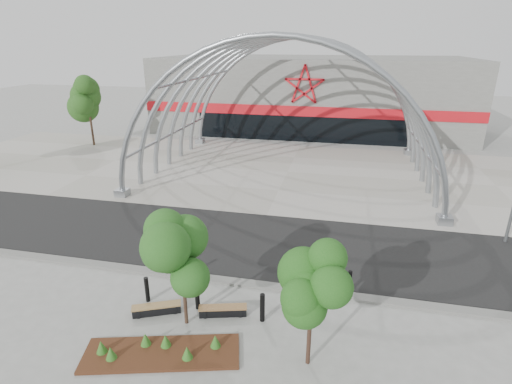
{
  "coord_description": "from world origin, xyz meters",
  "views": [
    {
      "loc": [
        4.04,
        -14.27,
        9.7
      ],
      "look_at": [
        0.0,
        4.0,
        2.6
      ],
      "focal_mm": 28.0,
      "sensor_mm": 36.0,
      "label": 1
    }
  ],
  "objects_px": {
    "bench_1": "(223,311)",
    "bench_0": "(157,309)",
    "street_tree_1": "(312,287)",
    "street_tree_0": "(181,251)",
    "bollard_2": "(197,296)"
  },
  "relations": [
    {
      "from": "street_tree_0",
      "to": "bench_1",
      "type": "xyz_separation_m",
      "value": [
        1.18,
        0.7,
        -2.79
      ]
    },
    {
      "from": "bench_1",
      "to": "bench_0",
      "type": "bearing_deg",
      "value": -169.68
    },
    {
      "from": "street_tree_0",
      "to": "bench_0",
      "type": "bearing_deg",
      "value": 168.93
    },
    {
      "from": "street_tree_0",
      "to": "street_tree_1",
      "type": "bearing_deg",
      "value": -12.41
    },
    {
      "from": "street_tree_1",
      "to": "street_tree_0",
      "type": "bearing_deg",
      "value": 167.59
    },
    {
      "from": "street_tree_1",
      "to": "bench_1",
      "type": "distance_m",
      "value": 4.63
    },
    {
      "from": "street_tree_1",
      "to": "bollard_2",
      "type": "bearing_deg",
      "value": 156.84
    },
    {
      "from": "street_tree_1",
      "to": "bench_1",
      "type": "height_order",
      "value": "street_tree_1"
    },
    {
      "from": "street_tree_1",
      "to": "bench_1",
      "type": "xyz_separation_m",
      "value": [
        -3.36,
        1.7,
        -2.69
      ]
    },
    {
      "from": "street_tree_1",
      "to": "bollard_2",
      "type": "height_order",
      "value": "street_tree_1"
    },
    {
      "from": "bollard_2",
      "to": "street_tree_0",
      "type": "bearing_deg",
      "value": -97.03
    },
    {
      "from": "bench_0",
      "to": "bench_1",
      "type": "relative_size",
      "value": 0.99
    },
    {
      "from": "street_tree_0",
      "to": "bench_0",
      "type": "relative_size",
      "value": 2.26
    },
    {
      "from": "bench_1",
      "to": "bollard_2",
      "type": "distance_m",
      "value": 1.15
    },
    {
      "from": "street_tree_0",
      "to": "street_tree_1",
      "type": "relative_size",
      "value": 1.03
    }
  ]
}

